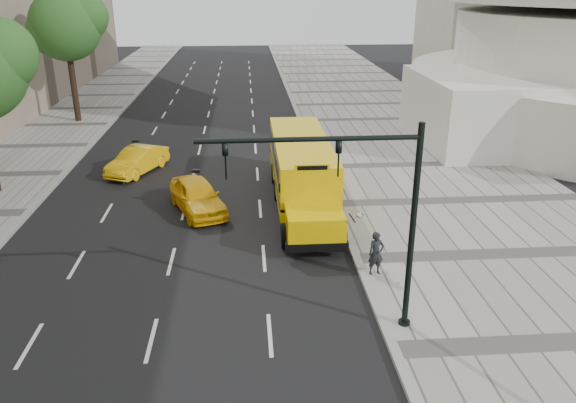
{
  "coord_description": "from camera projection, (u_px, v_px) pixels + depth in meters",
  "views": [
    {
      "loc": [
        1.98,
        -24.14,
        9.89
      ],
      "look_at": [
        3.5,
        -4.0,
        1.9
      ],
      "focal_mm": 35.0,
      "sensor_mm": 36.0,
      "label": 1
    }
  ],
  "objects": [
    {
      "name": "curb_museum",
      "position": [
        335.0,
        205.0,
        26.28
      ],
      "size": [
        0.3,
        140.0,
        0.15
      ],
      "primitive_type": "cube",
      "color": "gray",
      "rests_on": "ground"
    },
    {
      "name": "school_bus",
      "position": [
        302.0,
        166.0,
        26.27
      ],
      "size": [
        2.96,
        11.56,
        3.19
      ],
      "color": "#E5B901",
      "rests_on": "ground"
    },
    {
      "name": "taxi_near",
      "position": [
        197.0,
        196.0,
        25.47
      ],
      "size": [
        3.22,
        4.77,
        1.51
      ],
      "primitive_type": "imported",
      "rotation": [
        0.0,
        0.0,
        0.36
      ],
      "color": "#F4B30A",
      "rests_on": "ground"
    },
    {
      "name": "tree_c",
      "position": [
        67.0,
        25.0,
        39.26
      ],
      "size": [
        5.54,
        4.92,
        9.39
      ],
      "color": "black",
      "rests_on": "ground"
    },
    {
      "name": "sidewalk_museum",
      "position": [
        459.0,
        201.0,
        26.7
      ],
      "size": [
        12.0,
        140.0,
        0.15
      ],
      "primitive_type": "cube",
      "color": "gray",
      "rests_on": "ground"
    },
    {
      "name": "pedestrian",
      "position": [
        376.0,
        253.0,
        19.71
      ],
      "size": [
        0.64,
        0.48,
        1.59
      ],
      "primitive_type": "imported",
      "rotation": [
        0.0,
        0.0,
        0.18
      ],
      "color": "black",
      "rests_on": "sidewalk_museum"
    },
    {
      "name": "ground",
      "position": [
        206.0,
        210.0,
        25.89
      ],
      "size": [
        140.0,
        140.0,
        0.0
      ],
      "primitive_type": "plane",
      "color": "black",
      "rests_on": "ground"
    },
    {
      "name": "traffic_signal",
      "position": [
        365.0,
        205.0,
        15.53
      ],
      "size": [
        6.18,
        0.36,
        6.4
      ],
      "color": "black",
      "rests_on": "ground"
    },
    {
      "name": "curb_far",
      "position": [
        27.0,
        214.0,
        25.3
      ],
      "size": [
        0.3,
        140.0,
        0.15
      ],
      "primitive_type": "cube",
      "color": "gray",
      "rests_on": "ground"
    },
    {
      "name": "taxi_far",
      "position": [
        137.0,
        161.0,
        30.67
      ],
      "size": [
        3.1,
        4.45,
        1.39
      ],
      "primitive_type": "imported",
      "rotation": [
        0.0,
        0.0,
        -0.43
      ],
      "color": "#F4B30A",
      "rests_on": "ground"
    }
  ]
}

